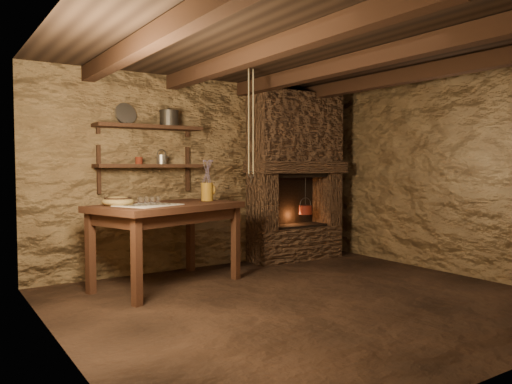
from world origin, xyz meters
TOP-DOWN VIEW (x-y plane):
  - floor at (0.00, 0.00)m, footprint 4.50×4.50m
  - back_wall at (0.00, 2.00)m, footprint 4.50×0.04m
  - front_wall at (0.00, -2.00)m, footprint 4.50×0.04m
  - left_wall at (-2.25, 0.00)m, footprint 0.04×4.00m
  - right_wall at (2.25, 0.00)m, footprint 0.04×4.00m
  - ceiling at (0.00, 0.00)m, footprint 4.50×4.00m
  - beam_far_left at (-1.50, 0.00)m, footprint 0.14×3.95m
  - beam_mid_left at (-0.50, 0.00)m, footprint 0.14×3.95m
  - beam_mid_right at (0.50, 0.00)m, footprint 0.14×3.95m
  - beam_far_right at (1.50, 0.00)m, footprint 0.14×3.95m
  - shelf_lower at (-0.85, 1.84)m, footprint 1.25×0.30m
  - shelf_upper at (-0.85, 1.84)m, footprint 1.25×0.30m
  - hearth at (1.25, 1.77)m, footprint 1.43×0.51m
  - work_table at (-0.88, 1.28)m, footprint 1.76×1.34m
  - linen_cloth at (-1.13, 1.16)m, footprint 0.72×0.67m
  - pewter_cutlery_row at (-1.13, 1.14)m, footprint 0.52×0.37m
  - drinking_glasses at (-1.11, 1.27)m, footprint 0.19×0.06m
  - stoneware_jug at (-0.30, 1.44)m, footprint 0.18×0.18m
  - wooden_bowl at (-1.39, 1.35)m, footprint 0.34×0.34m
  - iron_stockpot at (-0.60, 1.84)m, footprint 0.27×0.27m
  - tin_pan at (-1.09, 1.94)m, footprint 0.27×0.14m
  - small_kettle at (-0.70, 1.84)m, footprint 0.17×0.14m
  - rusty_tin at (-0.98, 1.84)m, footprint 0.10×0.10m
  - red_pot at (1.39, 1.72)m, footprint 0.20×0.20m
  - hanging_ropes at (0.05, 1.05)m, footprint 0.08×0.08m

SIDE VIEW (x-z plane):
  - floor at x=0.00m, z-range 0.00..0.00m
  - work_table at x=-0.88m, z-range 0.03..0.93m
  - red_pot at x=1.39m, z-range 0.42..0.96m
  - linen_cloth at x=-1.13m, z-range 0.89..0.90m
  - pewter_cutlery_row at x=-1.13m, z-range 0.90..0.91m
  - wooden_bowl at x=-1.39m, z-range 0.87..0.99m
  - drinking_glasses at x=-1.11m, z-range 0.90..0.98m
  - stoneware_jug at x=-0.30m, z-range 0.86..1.34m
  - back_wall at x=0.00m, z-range 0.00..2.40m
  - front_wall at x=0.00m, z-range 0.00..2.40m
  - left_wall at x=-2.25m, z-range 0.00..2.40m
  - right_wall at x=2.25m, z-range 0.00..2.40m
  - hearth at x=1.25m, z-range 0.08..2.38m
  - shelf_lower at x=-0.85m, z-range 1.28..1.32m
  - rusty_tin at x=-0.98m, z-range 1.32..1.40m
  - small_kettle at x=-0.70m, z-range 1.29..1.46m
  - shelf_upper at x=-0.85m, z-range 1.73..1.77m
  - hanging_ropes at x=0.05m, z-range 1.20..2.40m
  - iron_stockpot at x=-0.60m, z-range 1.77..1.94m
  - tin_pan at x=-1.09m, z-range 1.77..2.02m
  - beam_far_left at x=-1.50m, z-range 2.23..2.39m
  - beam_mid_left at x=-0.50m, z-range 2.23..2.39m
  - beam_mid_right at x=0.50m, z-range 2.23..2.39m
  - beam_far_right at x=1.50m, z-range 2.23..2.39m
  - ceiling at x=0.00m, z-range 2.38..2.42m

